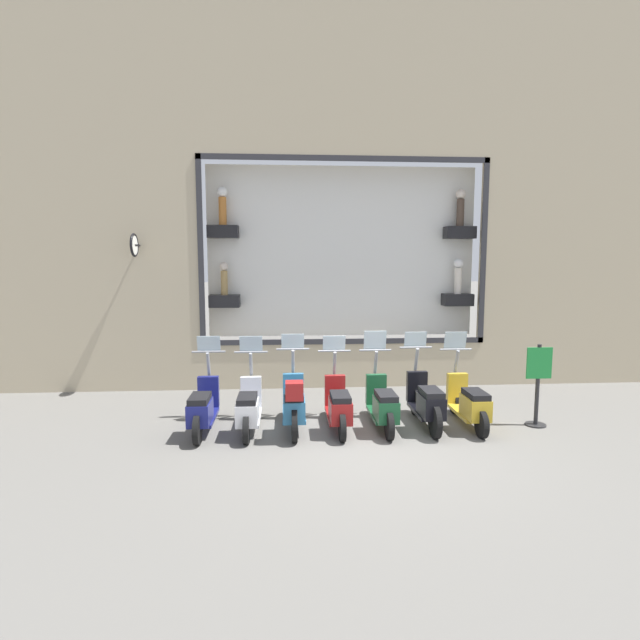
# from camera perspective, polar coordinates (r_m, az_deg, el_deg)

# --- Properties ---
(ground_plane) EXTENTS (120.00, 120.00, 0.00)m
(ground_plane) POSITION_cam_1_polar(r_m,az_deg,el_deg) (8.36, 5.56, -13.51)
(ground_plane) COLOR #66635E
(building_facade) EXTENTS (1.17, 36.00, 9.33)m
(building_facade) POSITION_cam_1_polar(r_m,az_deg,el_deg) (11.56, 2.79, 16.17)
(building_facade) COLOR tan
(building_facade) RESTS_ON ground_plane
(scooter_yellow_0) EXTENTS (1.79, 0.61, 1.57)m
(scooter_yellow_0) POSITION_cam_1_polar(r_m,az_deg,el_deg) (9.21, 16.71, -9.12)
(scooter_yellow_0) COLOR black
(scooter_yellow_0) RESTS_ON ground_plane
(scooter_black_1) EXTENTS (1.81, 0.60, 1.57)m
(scooter_black_1) POSITION_cam_1_polar(r_m,az_deg,el_deg) (8.98, 12.05, -9.21)
(scooter_black_1) COLOR black
(scooter_black_1) RESTS_ON ground_plane
(scooter_green_2) EXTENTS (1.79, 0.60, 1.60)m
(scooter_green_2) POSITION_cam_1_polar(r_m,az_deg,el_deg) (8.80, 7.18, -9.61)
(scooter_green_2) COLOR black
(scooter_green_2) RESTS_ON ground_plane
(scooter_red_3) EXTENTS (1.79, 0.60, 1.52)m
(scooter_red_3) POSITION_cam_1_polar(r_m,az_deg,el_deg) (8.69, 2.14, -9.82)
(scooter_red_3) COLOR black
(scooter_red_3) RESTS_ON ground_plane
(scooter_teal_4) EXTENTS (1.81, 0.60, 1.56)m
(scooter_teal_4) POSITION_cam_1_polar(r_m,az_deg,el_deg) (8.58, -3.00, -9.56)
(scooter_teal_4) COLOR black
(scooter_teal_4) RESTS_ON ground_plane
(scooter_white_5) EXTENTS (1.79, 0.61, 1.53)m
(scooter_white_5) POSITION_cam_1_polar(r_m,az_deg,el_deg) (8.67, -8.16, -9.93)
(scooter_white_5) COLOR black
(scooter_white_5) RESTS_ON ground_plane
(scooter_navy_6) EXTENTS (1.80, 0.61, 1.53)m
(scooter_navy_6) POSITION_cam_1_polar(r_m,az_deg,el_deg) (8.76, -13.25, -9.80)
(scooter_navy_6) COLOR black
(scooter_navy_6) RESTS_ON ground_plane
(shop_sign_post) EXTENTS (0.36, 0.45, 1.45)m
(shop_sign_post) POSITION_cam_1_polar(r_m,az_deg,el_deg) (9.59, 23.64, -6.61)
(shop_sign_post) COLOR #232326
(shop_sign_post) RESTS_ON ground_plane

